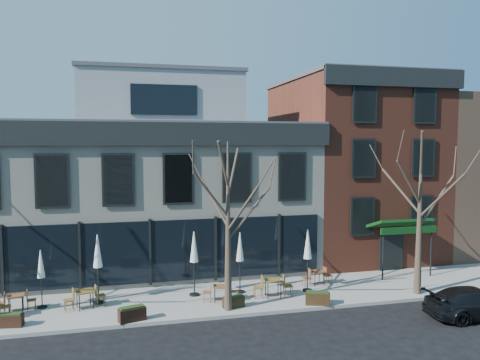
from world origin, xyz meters
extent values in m
plane|color=black|center=(0.00, 0.00, 0.00)|extent=(120.00, 120.00, 0.00)
cube|color=gray|center=(3.25, -2.15, 0.07)|extent=(33.50, 4.70, 0.15)
cube|color=beige|center=(0.00, 5.00, 4.00)|extent=(18.00, 10.00, 8.00)
cube|color=#47474C|center=(0.00, 5.00, 8.05)|extent=(18.30, 10.30, 0.30)
cube|color=black|center=(0.00, -0.12, 7.55)|extent=(18.30, 0.25, 1.10)
cube|color=black|center=(0.00, -0.06, 1.90)|extent=(17.20, 0.12, 3.00)
cube|color=gray|center=(1.00, 6.00, 9.60)|extent=(9.00, 6.50, 3.00)
cube|color=brown|center=(13.00, 5.00, 5.50)|extent=(8.00, 10.00, 11.00)
cube|color=#47474C|center=(13.00, 5.00, 11.05)|extent=(8.20, 10.20, 0.25)
cube|color=black|center=(13.00, -0.12, 10.60)|extent=(8.20, 0.25, 1.00)
cube|color=black|center=(13.00, -0.85, 2.90)|extent=(3.20, 1.66, 0.67)
cube|color=black|center=(13.00, -0.05, 1.25)|extent=(1.40, 0.10, 2.50)
cube|color=#8C664C|center=(23.00, 6.00, 5.00)|extent=(12.00, 12.00, 10.00)
cone|color=#382B21|center=(3.00, -3.90, 3.67)|extent=(0.34, 0.34, 7.04)
cylinder|color=#382B21|center=(3.95, -3.73, 4.18)|extent=(2.00, 0.46, 2.21)
cylinder|color=#382B21|center=(2.60, -3.04, 4.59)|extent=(0.93, 1.84, 1.91)
cylinder|color=#382B21|center=(2.25, -4.17, 5.04)|extent=(1.61, 0.68, 1.97)
cylinder|color=#382B21|center=(3.40, -4.76, 4.51)|extent=(0.93, 1.83, 2.03)
cone|color=#382B21|center=(12.00, -3.90, 3.89)|extent=(0.34, 0.34, 7.48)
cylinder|color=#382B21|center=(13.01, -3.72, 4.43)|extent=(2.12, 0.48, 2.35)
cylinder|color=#382B21|center=(11.57, -2.99, 4.86)|extent=(0.98, 1.94, 2.03)
cylinder|color=#382B21|center=(11.20, -4.19, 5.35)|extent=(1.71, 0.71, 2.09)
cylinder|color=#382B21|center=(12.42, -4.81, 4.78)|extent=(0.98, 1.94, 2.16)
imported|color=black|center=(12.71, -6.79, 0.62)|extent=(4.29, 1.84, 1.23)
cube|color=brown|center=(-5.58, -1.97, 0.80)|extent=(0.71, 0.71, 0.04)
cylinder|color=black|center=(-5.80, -2.25, 0.47)|extent=(0.04, 0.04, 0.65)
cylinder|color=black|center=(-5.30, -2.19, 0.47)|extent=(0.04, 0.04, 0.65)
cylinder|color=black|center=(-5.87, -1.76, 0.47)|extent=(0.04, 0.04, 0.65)
cylinder|color=black|center=(-5.37, -1.69, 0.47)|extent=(0.04, 0.04, 0.65)
cube|color=brown|center=(-2.84, -2.25, 0.87)|extent=(0.85, 0.85, 0.04)
cylinder|color=black|center=(-3.03, -2.59, 0.51)|extent=(0.04, 0.04, 0.71)
cylinder|color=black|center=(-2.50, -2.45, 0.51)|extent=(0.04, 0.04, 0.71)
cylinder|color=black|center=(-3.18, -2.06, 0.51)|extent=(0.04, 0.04, 0.71)
cylinder|color=black|center=(-2.65, -1.91, 0.51)|extent=(0.04, 0.04, 0.71)
cube|color=brown|center=(2.91, -2.77, 0.81)|extent=(0.73, 0.73, 0.04)
cylinder|color=black|center=(2.61, -2.97, 0.48)|extent=(0.04, 0.04, 0.65)
cylinder|color=black|center=(3.11, -3.06, 0.48)|extent=(0.04, 0.04, 0.65)
cylinder|color=black|center=(2.70, -2.47, 0.48)|extent=(0.04, 0.04, 0.65)
cylinder|color=black|center=(3.20, -2.56, 0.48)|extent=(0.04, 0.04, 0.65)
cube|color=brown|center=(5.33, -2.79, 0.92)|extent=(0.82, 0.82, 0.04)
cylinder|color=black|center=(5.00, -3.05, 0.53)|extent=(0.04, 0.04, 0.76)
cylinder|color=black|center=(5.59, -3.12, 0.53)|extent=(0.04, 0.04, 0.76)
cylinder|color=black|center=(5.07, -2.47, 0.53)|extent=(0.04, 0.04, 0.76)
cylinder|color=black|center=(5.65, -2.53, 0.53)|extent=(0.04, 0.04, 0.76)
cube|color=brown|center=(8.00, -1.55, 0.81)|extent=(0.69, 0.69, 0.04)
cylinder|color=black|center=(7.77, -1.83, 0.48)|extent=(0.04, 0.04, 0.66)
cylinder|color=black|center=(8.28, -1.79, 0.48)|extent=(0.04, 0.04, 0.66)
cylinder|color=black|center=(7.73, -1.32, 0.48)|extent=(0.04, 0.04, 0.66)
cylinder|color=black|center=(8.23, -1.28, 0.48)|extent=(0.04, 0.04, 0.66)
cylinder|color=black|center=(-4.61, -1.78, 0.18)|extent=(0.40, 0.40, 0.05)
cylinder|color=black|center=(-4.61, -1.78, 1.14)|extent=(0.05, 0.05, 1.99)
cone|color=silver|center=(-4.61, -1.78, 2.05)|extent=(0.33, 0.33, 1.17)
cylinder|color=black|center=(-2.31, -1.75, 0.18)|extent=(0.48, 0.48, 0.07)
cylinder|color=black|center=(-2.31, -1.75, 1.36)|extent=(0.06, 0.06, 2.42)
cone|color=silver|center=(-2.31, -1.75, 2.46)|extent=(0.40, 0.40, 1.43)
cylinder|color=black|center=(1.89, -1.71, 0.18)|extent=(0.47, 0.47, 0.06)
cylinder|color=black|center=(1.89, -1.71, 1.33)|extent=(0.05, 0.05, 2.37)
cone|color=silver|center=(1.89, -1.71, 2.41)|extent=(0.39, 0.39, 1.40)
cylinder|color=black|center=(4.02, -1.81, 0.18)|extent=(0.46, 0.46, 0.06)
cylinder|color=black|center=(4.02, -1.81, 1.29)|extent=(0.05, 0.05, 2.28)
cone|color=beige|center=(4.02, -1.81, 2.32)|extent=(0.37, 0.37, 1.35)
cylinder|color=black|center=(7.17, -2.33, 0.18)|extent=(0.47, 0.47, 0.06)
cylinder|color=black|center=(7.17, -2.33, 1.32)|extent=(0.05, 0.05, 2.35)
cone|color=beige|center=(7.17, -2.33, 2.39)|extent=(0.38, 0.38, 1.39)
cube|color=black|center=(-5.44, -3.68, 0.38)|extent=(0.98, 0.50, 0.47)
cube|color=#1E3314|center=(-5.44, -3.68, 0.64)|extent=(0.87, 0.41, 0.07)
cube|color=black|center=(-0.93, -4.20, 0.41)|extent=(1.12, 0.69, 0.52)
cube|color=#1E3314|center=(-0.93, -4.20, 0.69)|extent=(1.00, 0.58, 0.08)
cube|color=black|center=(3.29, -3.67, 0.38)|extent=(0.96, 0.54, 0.45)
cube|color=#1E3314|center=(3.29, -3.67, 0.62)|extent=(0.86, 0.45, 0.07)
cube|color=#322210|center=(6.90, -4.20, 0.41)|extent=(1.12, 0.74, 0.52)
cube|color=#1E3314|center=(6.90, -4.20, 0.69)|extent=(0.99, 0.62, 0.08)
camera|label=1|loc=(-1.08, -22.54, 7.14)|focal=35.00mm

